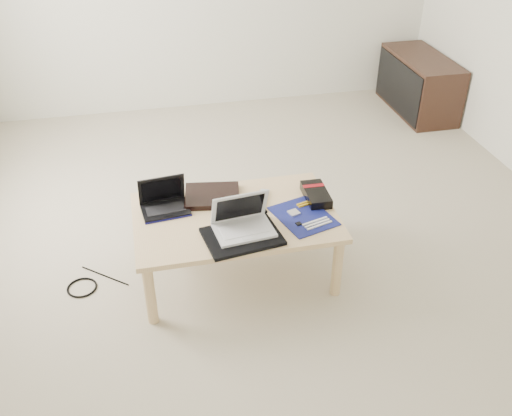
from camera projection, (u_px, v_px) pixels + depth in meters
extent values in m
plane|color=#C0B59B|center=(262.00, 223.00, 3.74)|extent=(4.00, 4.00, 0.00)
cube|color=silver|center=(459.00, 261.00, 1.35)|extent=(4.00, 0.10, 2.60)
cube|color=#D2B87E|center=(235.00, 217.00, 3.11)|extent=(1.10, 0.70, 0.03)
cylinder|color=#D2B87E|center=(150.00, 294.00, 2.89)|extent=(0.06, 0.06, 0.37)
cylinder|color=#D2B87E|center=(337.00, 267.00, 3.07)|extent=(0.06, 0.06, 0.37)
cylinder|color=#D2B87E|center=(144.00, 227.00, 3.38)|extent=(0.06, 0.06, 0.37)
cylinder|color=#D2B87E|center=(305.00, 207.00, 3.56)|extent=(0.06, 0.06, 0.37)
cube|color=#3D2419|center=(419.00, 84.00, 5.10)|extent=(0.40, 0.90, 0.50)
cube|color=black|center=(398.00, 86.00, 5.06)|extent=(0.02, 0.86, 0.44)
cube|color=black|center=(212.00, 196.00, 3.24)|extent=(0.34, 0.30, 0.03)
cube|color=black|center=(165.00, 210.00, 3.13)|extent=(0.27, 0.20, 0.02)
cube|color=black|center=(165.00, 209.00, 3.12)|extent=(0.22, 0.12, 0.00)
cube|color=black|center=(168.00, 215.00, 3.07)|extent=(0.06, 0.03, 0.00)
cube|color=black|center=(161.00, 189.00, 3.14)|extent=(0.26, 0.07, 0.17)
cube|color=black|center=(162.00, 190.00, 3.13)|extent=(0.22, 0.05, 0.14)
cube|color=#0D0E4E|center=(169.00, 219.00, 3.06)|extent=(0.26, 0.04, 0.01)
cube|color=black|center=(242.00, 210.00, 3.14)|extent=(0.26, 0.23, 0.01)
cube|color=white|center=(242.00, 209.00, 3.14)|extent=(0.21, 0.18, 0.00)
cube|color=silver|center=(263.00, 199.00, 3.22)|extent=(0.11, 0.20, 0.02)
cube|color=#939498|center=(263.00, 198.00, 3.21)|extent=(0.09, 0.17, 0.00)
cube|color=black|center=(242.00, 236.00, 2.92)|extent=(0.42, 0.33, 0.02)
cube|color=silver|center=(244.00, 230.00, 2.94)|extent=(0.32, 0.24, 0.01)
cube|color=white|center=(244.00, 229.00, 2.93)|extent=(0.26, 0.14, 0.00)
cube|color=silver|center=(249.00, 238.00, 2.87)|extent=(0.07, 0.04, 0.00)
cube|color=silver|center=(240.00, 207.00, 2.94)|extent=(0.30, 0.11, 0.19)
cube|color=black|center=(240.00, 208.00, 2.93)|extent=(0.26, 0.09, 0.15)
cube|color=#0D1257|center=(303.00, 216.00, 3.09)|extent=(0.35, 0.39, 0.01)
cube|color=silver|center=(294.00, 213.00, 3.10)|extent=(0.07, 0.07, 0.01)
cube|color=gold|center=(305.00, 202.00, 3.19)|extent=(0.11, 0.04, 0.01)
cube|color=gold|center=(307.00, 204.00, 3.17)|extent=(0.11, 0.04, 0.01)
cube|color=silver|center=(315.00, 221.00, 3.04)|extent=(0.15, 0.05, 0.01)
cube|color=silver|center=(317.00, 223.00, 3.02)|extent=(0.15, 0.05, 0.01)
cube|color=silver|center=(320.00, 225.00, 3.01)|extent=(0.15, 0.05, 0.01)
cube|color=black|center=(299.00, 224.00, 3.02)|extent=(0.03, 0.03, 0.01)
cube|color=black|center=(316.00, 195.00, 3.23)|extent=(0.13, 0.25, 0.05)
cube|color=maroon|center=(314.00, 186.00, 3.26)|extent=(0.12, 0.03, 0.00)
torus|color=black|center=(222.00, 220.00, 3.06)|extent=(0.10, 0.10, 0.01)
torus|color=black|center=(82.00, 288.00, 3.20)|extent=(0.22, 0.22, 0.01)
cylinder|color=black|center=(105.00, 276.00, 3.29)|extent=(0.26, 0.23, 0.01)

